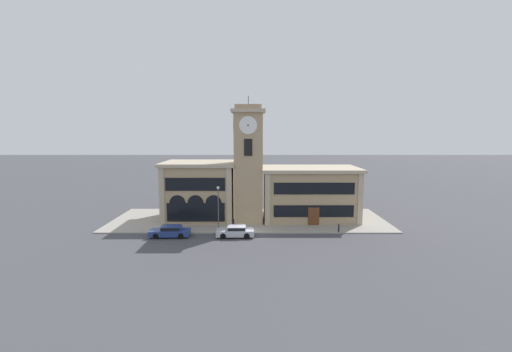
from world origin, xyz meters
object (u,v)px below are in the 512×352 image
at_px(parked_car_mid, 236,231).
at_px(street_lamp, 219,202).
at_px(bollard, 339,228).
at_px(parked_car_near, 171,231).

height_order(parked_car_mid, street_lamp, street_lamp).
relative_size(parked_car_mid, bollard, 4.28).
distance_m(parked_car_near, street_lamp, 6.70).
distance_m(street_lamp, bollard, 15.36).
distance_m(parked_car_near, parked_car_mid, 7.85).
xyz_separation_m(parked_car_mid, bollard, (12.76, 1.51, -0.05)).
bearing_deg(bollard, parked_car_mid, -173.26).
bearing_deg(parked_car_near, bollard, -177.32).
relative_size(parked_car_near, bollard, 4.50).
distance_m(parked_car_mid, street_lamp, 4.32).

